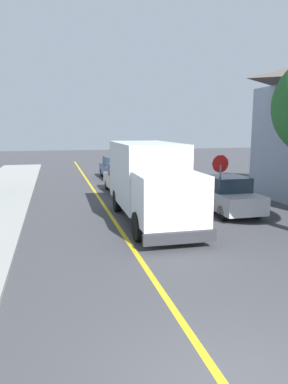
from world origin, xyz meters
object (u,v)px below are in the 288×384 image
(parked_car_mid, at_px, (115,168))
(parked_van_across, at_px, (226,195))
(box_truck, at_px, (150,179))
(parked_car_near, at_px, (124,180))
(stop_sign, at_px, (220,173))

(parked_car_mid, distance_m, parked_van_across, 12.63)
(box_truck, relative_size, parked_car_mid, 1.63)
(box_truck, relative_size, parked_car_near, 1.63)
(stop_sign, bearing_deg, parked_car_near, 116.56)
(parked_car_near, relative_size, stop_sign, 1.67)
(box_truck, bearing_deg, parked_van_across, 9.02)
(parked_car_near, bearing_deg, parked_van_across, -59.83)
(box_truck, height_order, stop_sign, box_truck)
(parked_car_near, distance_m, parked_van_across, 7.03)
(stop_sign, bearing_deg, parked_car_mid, 101.84)
(parked_car_near, relative_size, parked_van_across, 1.00)
(parked_car_near, bearing_deg, parked_car_mid, 85.19)
(box_truck, distance_m, parked_car_near, 6.75)
(box_truck, bearing_deg, parked_car_mid, 86.74)
(parked_car_mid, xyz_separation_m, parked_van_across, (3.01, -12.26, 0.00))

